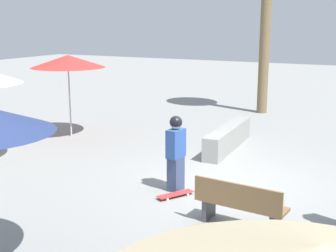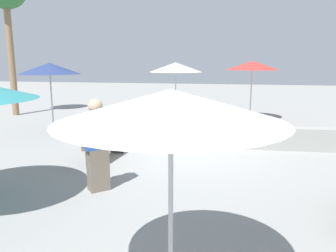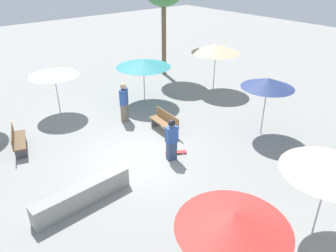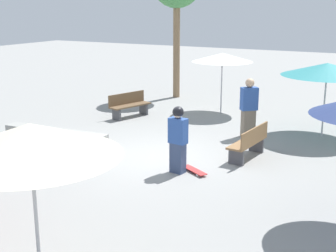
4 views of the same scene
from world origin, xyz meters
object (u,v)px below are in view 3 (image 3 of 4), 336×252
bench_far (18,140)px  bystander_watching (124,102)px  bench_near (165,122)px  skater_main (172,138)px  shade_umbrella_red (234,220)px  shade_umbrella_teal (143,63)px  shade_umbrella_cream (331,164)px  shade_umbrella_white (54,72)px  concrete_ledge (83,195)px  shade_umbrella_tan (216,48)px  skateboard (176,152)px  shade_umbrella_navy (268,83)px

bench_far → bystander_watching: bearing=101.5°
bench_near → bench_far: bearing=70.5°
skater_main → shade_umbrella_red: (-2.74, -4.99, 1.45)m
shade_umbrella_teal → shade_umbrella_cream: bearing=-100.2°
skater_main → shade_umbrella_teal: shade_umbrella_teal is taller
shade_umbrella_teal → shade_umbrella_white: bearing=159.5°
bench_far → shade_umbrella_white: shade_umbrella_white is taller
bench_far → shade_umbrella_cream: 10.66m
shade_umbrella_cream → shade_umbrella_red: 3.32m
skater_main → shade_umbrella_red: size_ratio=0.64×
skater_main → concrete_ledge: bearing=-170.1°
concrete_ledge → shade_umbrella_white: bearing=72.2°
concrete_ledge → bystander_watching: 5.68m
bench_far → shade_umbrella_cream: shade_umbrella_cream is taller
concrete_ledge → shade_umbrella_teal: (6.01, 5.11, 1.71)m
bench_near → shade_umbrella_tan: shade_umbrella_tan is taller
shade_umbrella_cream → shade_umbrella_tan: bearing=57.6°
shade_umbrella_cream → bystander_watching: (-0.14, 8.97, -1.34)m
concrete_ledge → bench_near: 5.15m
skateboard → shade_umbrella_tan: 7.41m
shade_umbrella_teal → bystander_watching: bearing=-148.9°
skater_main → shade_umbrella_navy: (4.17, -0.90, 1.37)m
bench_near → shade_umbrella_tan: bearing=-63.0°
concrete_ledge → shade_umbrella_tan: size_ratio=1.21×
bench_far → shade_umbrella_tan: (10.45, -0.31, 1.87)m
bench_far → shade_umbrella_navy: 9.88m
shade_umbrella_teal → bystander_watching: (-1.95, -1.18, -1.14)m
skater_main → skateboard: size_ratio=2.03×
skater_main → bench_far: 5.89m
skateboard → concrete_ledge: concrete_ledge is taller
skater_main → shade_umbrella_tan: 7.59m
bystander_watching → concrete_ledge: bearing=1.9°
shade_umbrella_tan → bystander_watching: 6.09m
shade_umbrella_white → shade_umbrella_tan: shade_umbrella_tan is taller
shade_umbrella_teal → concrete_ledge: bearing=-139.6°
shade_umbrella_cream → shade_umbrella_navy: size_ratio=1.01×
shade_umbrella_tan → shade_umbrella_red: (-9.09, -8.88, 0.02)m
skateboard → bench_far: bench_far is taller
skater_main → skateboard: bearing=32.9°
shade_umbrella_tan → bench_near: bearing=-158.1°
shade_umbrella_white → shade_umbrella_navy: 9.25m
shade_umbrella_tan → shade_umbrella_navy: bearing=-114.5°
bench_near → bystander_watching: bearing=24.9°
shade_umbrella_cream → shade_umbrella_red: shade_umbrella_red is taller
shade_umbrella_navy → bystander_watching: bearing=128.6°
shade_umbrella_tan → skateboard: bearing=-148.2°
skateboard → shade_umbrella_navy: size_ratio=0.33×
shade_umbrella_red → bench_far: bearing=98.4°
shade_umbrella_tan → bystander_watching: (-5.92, -0.13, -1.41)m
shade_umbrella_tan → shade_umbrella_teal: bearing=165.2°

